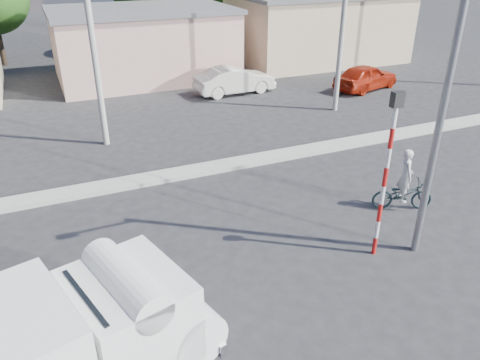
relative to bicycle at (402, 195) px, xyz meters
name	(u,v)px	position (x,y,z in m)	size (l,w,h in m)	color
ground_plane	(295,327)	(-5.44, -3.09, -0.47)	(120.00, 120.00, 0.00)	#242427
median	(183,173)	(-5.44, 4.91, -0.39)	(40.00, 0.80, 0.16)	#99968E
bicycle	(402,195)	(0.00, 0.00, 0.00)	(0.63, 1.81, 0.95)	black
cyclist	(404,184)	(0.00, 0.00, 0.36)	(0.61, 0.40, 1.66)	silver
car_cream	(235,80)	(0.18, 13.53, 0.24)	(1.52, 4.36, 1.44)	beige
car_red	(366,77)	(7.16, 11.32, 0.23)	(1.65, 4.11, 1.40)	#991C0A
traffic_pole	(387,164)	(-2.24, -1.59, 2.12)	(0.28, 0.18, 4.36)	red
streetlight	(447,63)	(-1.30, -1.89, 4.49)	(2.34, 0.22, 9.00)	slate
building_row	(128,42)	(-4.34, 18.91, 1.66)	(37.80, 7.30, 4.44)	#C3B693
utility_poles	(225,32)	(-2.19, 8.91, 3.59)	(35.40, 0.24, 8.00)	#99968E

